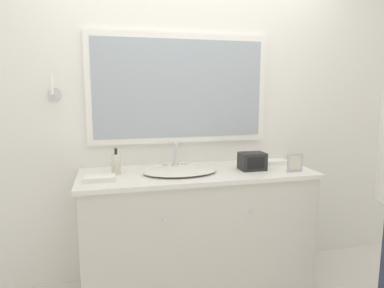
% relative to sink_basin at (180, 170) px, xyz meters
% --- Properties ---
extents(wall_back, '(8.00, 0.18, 2.55)m').
position_rel_sink_basin_xyz_m(wall_back, '(0.13, 0.36, 0.35)').
color(wall_back, white).
rests_on(wall_back, ground_plane).
extents(vanity_counter, '(1.66, 0.62, 0.91)m').
position_rel_sink_basin_xyz_m(vanity_counter, '(0.13, 0.02, -0.47)').
color(vanity_counter, beige).
rests_on(vanity_counter, ground_plane).
extents(sink_basin, '(0.52, 0.38, 0.20)m').
position_rel_sink_basin_xyz_m(sink_basin, '(0.00, 0.00, 0.00)').
color(sink_basin, silver).
rests_on(sink_basin, vanity_counter).
extents(soap_bottle, '(0.07, 0.07, 0.18)m').
position_rel_sink_basin_xyz_m(soap_bottle, '(-0.43, 0.07, 0.05)').
color(soap_bottle, beige).
rests_on(soap_bottle, vanity_counter).
extents(appliance_box, '(0.18, 0.13, 0.13)m').
position_rel_sink_basin_xyz_m(appliance_box, '(0.53, -0.02, 0.04)').
color(appliance_box, black).
rests_on(appliance_box, vanity_counter).
extents(picture_frame, '(0.12, 0.01, 0.13)m').
position_rel_sink_basin_xyz_m(picture_frame, '(0.80, -0.16, 0.05)').
color(picture_frame, '#B2B2B7').
rests_on(picture_frame, vanity_counter).
extents(hand_towel_near_sink, '(0.16, 0.11, 0.03)m').
position_rel_sink_basin_xyz_m(hand_towel_near_sink, '(0.79, 0.12, -0.00)').
color(hand_towel_near_sink, white).
rests_on(hand_towel_near_sink, vanity_counter).
extents(hand_towel_far_corner, '(0.19, 0.12, 0.03)m').
position_rel_sink_basin_xyz_m(hand_towel_far_corner, '(-0.54, -0.08, -0.00)').
color(hand_towel_far_corner, white).
rests_on(hand_towel_far_corner, vanity_counter).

